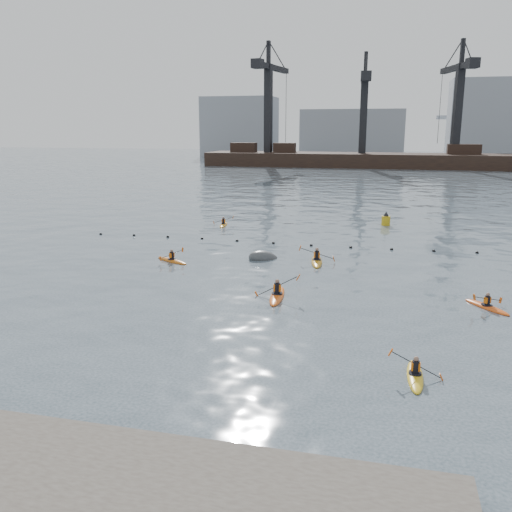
{
  "coord_description": "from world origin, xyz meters",
  "views": [
    {
      "loc": [
        6.58,
        -18.13,
        8.85
      ],
      "look_at": [
        0.5,
        6.58,
        2.8
      ],
      "focal_mm": 38.0,
      "sensor_mm": 36.0,
      "label": 1
    }
  ],
  "objects_px": {
    "kayaker_1": "(415,375)",
    "nav_buoy": "(386,220)",
    "kayaker_4": "(487,306)",
    "kayaker_5": "(224,224)",
    "mooring_buoy": "(263,259)",
    "kayaker_2": "(172,260)",
    "kayaker_0": "(277,295)",
    "kayaker_3": "(317,261)"
  },
  "relations": [
    {
      "from": "kayaker_1",
      "to": "kayaker_3",
      "type": "xyz_separation_m",
      "value": [
        -5.77,
        16.34,
        0.02
      ]
    },
    {
      "from": "kayaker_0",
      "to": "kayaker_1",
      "type": "relative_size",
      "value": 1.23
    },
    {
      "from": "kayaker_0",
      "to": "mooring_buoy",
      "type": "xyz_separation_m",
      "value": [
        -2.68,
        8.29,
        -0.11
      ]
    },
    {
      "from": "kayaker_4",
      "to": "kayaker_3",
      "type": "bearing_deg",
      "value": -75.24
    },
    {
      "from": "nav_buoy",
      "to": "kayaker_5",
      "type": "bearing_deg",
      "value": -165.82
    },
    {
      "from": "mooring_buoy",
      "to": "kayaker_5",
      "type": "bearing_deg",
      "value": 118.91
    },
    {
      "from": "kayaker_5",
      "to": "nav_buoy",
      "type": "distance_m",
      "value": 15.09
    },
    {
      "from": "kayaker_1",
      "to": "kayaker_2",
      "type": "distance_m",
      "value": 20.94
    },
    {
      "from": "kayaker_4",
      "to": "kayaker_5",
      "type": "relative_size",
      "value": 0.9
    },
    {
      "from": "kayaker_3",
      "to": "kayaker_4",
      "type": "height_order",
      "value": "kayaker_3"
    },
    {
      "from": "kayaker_2",
      "to": "kayaker_5",
      "type": "height_order",
      "value": "kayaker_5"
    },
    {
      "from": "kayaker_0",
      "to": "kayaker_3",
      "type": "bearing_deg",
      "value": 77.88
    },
    {
      "from": "kayaker_0",
      "to": "nav_buoy",
      "type": "bearing_deg",
      "value": 72.5
    },
    {
      "from": "kayaker_0",
      "to": "mooring_buoy",
      "type": "bearing_deg",
      "value": 103.1
    },
    {
      "from": "kayaker_5",
      "to": "mooring_buoy",
      "type": "bearing_deg",
      "value": -69.6
    },
    {
      "from": "kayaker_2",
      "to": "kayaker_5",
      "type": "distance_m",
      "value": 14.17
    },
    {
      "from": "kayaker_0",
      "to": "nav_buoy",
      "type": "relative_size",
      "value": 2.44
    },
    {
      "from": "kayaker_5",
      "to": "mooring_buoy",
      "type": "xyz_separation_m",
      "value": [
        6.57,
        -11.9,
        -0.09
      ]
    },
    {
      "from": "mooring_buoy",
      "to": "kayaker_1",
      "type": "bearing_deg",
      "value": -60.08
    },
    {
      "from": "kayaker_1",
      "to": "nav_buoy",
      "type": "bearing_deg",
      "value": 91.95
    },
    {
      "from": "kayaker_1",
      "to": "kayaker_4",
      "type": "xyz_separation_m",
      "value": [
        3.81,
        8.94,
        -0.0
      ]
    },
    {
      "from": "kayaker_1",
      "to": "kayaker_3",
      "type": "bearing_deg",
      "value": 108.84
    },
    {
      "from": "kayaker_0",
      "to": "kayaker_1",
      "type": "distance_m",
      "value": 10.67
    },
    {
      "from": "kayaker_0",
      "to": "kayaker_5",
      "type": "xyz_separation_m",
      "value": [
        -9.25,
        20.19,
        -0.02
      ]
    },
    {
      "from": "kayaker_0",
      "to": "kayaker_2",
      "type": "height_order",
      "value": "kayaker_0"
    },
    {
      "from": "kayaker_2",
      "to": "nav_buoy",
      "type": "height_order",
      "value": "nav_buoy"
    },
    {
      "from": "kayaker_0",
      "to": "nav_buoy",
      "type": "distance_m",
      "value": 24.48
    },
    {
      "from": "kayaker_0",
      "to": "kayaker_2",
      "type": "bearing_deg",
      "value": 139.95
    },
    {
      "from": "kayaker_3",
      "to": "kayaker_5",
      "type": "relative_size",
      "value": 1.25
    },
    {
      "from": "kayaker_1",
      "to": "kayaker_3",
      "type": "relative_size",
      "value": 0.79
    },
    {
      "from": "kayaker_4",
      "to": "mooring_buoy",
      "type": "distance_m",
      "value": 15.31
    },
    {
      "from": "kayaker_0",
      "to": "kayaker_2",
      "type": "relative_size",
      "value": 1.22
    },
    {
      "from": "kayaker_3",
      "to": "kayaker_0",
      "type": "bearing_deg",
      "value": -105.51
    },
    {
      "from": "kayaker_3",
      "to": "kayaker_2",
      "type": "bearing_deg",
      "value": -175.81
    },
    {
      "from": "kayaker_1",
      "to": "nav_buoy",
      "type": "distance_m",
      "value": 32.13
    },
    {
      "from": "kayaker_4",
      "to": "mooring_buoy",
      "type": "height_order",
      "value": "kayaker_4"
    },
    {
      "from": "kayaker_0",
      "to": "kayaker_5",
      "type": "relative_size",
      "value": 1.22
    },
    {
      "from": "kayaker_2",
      "to": "kayaker_4",
      "type": "relative_size",
      "value": 1.11
    },
    {
      "from": "kayaker_1",
      "to": "kayaker_3",
      "type": "distance_m",
      "value": 17.33
    },
    {
      "from": "kayaker_2",
      "to": "nav_buoy",
      "type": "relative_size",
      "value": 2.0
    },
    {
      "from": "kayaker_2",
      "to": "kayaker_5",
      "type": "xyz_separation_m",
      "value": [
        -0.71,
        14.16,
        -0.0
      ]
    },
    {
      "from": "kayaker_3",
      "to": "mooring_buoy",
      "type": "distance_m",
      "value": 3.73
    }
  ]
}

